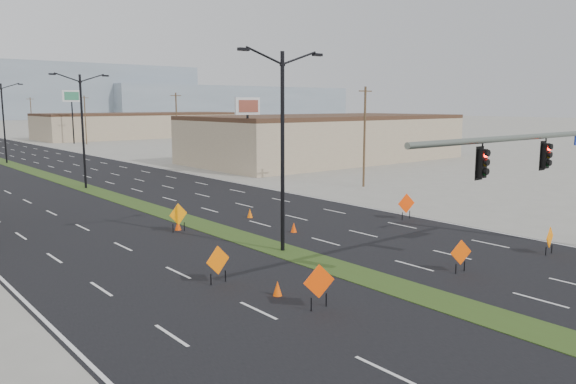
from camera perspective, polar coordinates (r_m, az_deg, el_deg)
ground at (r=21.42m, az=20.56°, el=-12.05°), size 600.00×600.00×0.00m
building_se_near at (r=75.34m, az=3.82°, el=5.33°), size 36.00×18.00×5.50m
building_se_far at (r=132.09m, az=-14.67°, el=6.49°), size 44.00×16.00×5.00m
mesa_east at (r=358.99m, az=-6.16°, el=9.13°), size 160.00×50.00×18.00m
signal_mast at (r=28.75m, az=26.22°, el=2.68°), size 16.30×0.60×8.00m
streetlight_0 at (r=28.02m, az=-0.56°, el=4.75°), size 5.15×0.24×10.02m
streetlight_1 at (r=52.79m, az=-20.14°, el=6.17°), size 5.15×0.24×10.02m
streetlight_2 at (r=79.73m, az=-26.93°, el=6.50°), size 5.15×0.24×10.02m
utility_pole_0 at (r=51.23m, az=7.78°, el=5.73°), size 1.60×0.20×9.00m
utility_pole_1 at (r=79.26m, az=-11.24°, el=6.75°), size 1.60×0.20×9.00m
utility_pole_2 at (r=111.31m, az=-19.89°, el=6.97°), size 1.60×0.20×9.00m
utility_pole_3 at (r=144.73m, az=-24.62°, el=7.02°), size 1.60×0.20×9.00m
construction_sign_0 at (r=23.75m, az=-7.13°, el=-7.03°), size 1.22×0.22×1.64m
construction_sign_1 at (r=20.76m, az=3.17°, el=-9.20°), size 1.25×0.34×1.71m
construction_sign_2 at (r=33.55m, az=-11.08°, el=-2.33°), size 1.27×0.29×1.71m
construction_sign_3 at (r=26.23m, az=17.15°, el=-6.00°), size 1.10×0.36×1.51m
construction_sign_4 at (r=30.96m, az=25.05°, el=-4.31°), size 1.05×0.24×1.41m
construction_sign_5 at (r=37.30m, az=11.93°, el=-1.22°), size 1.25×0.37×1.71m
cone_0 at (r=22.31m, az=-1.08°, el=-9.78°), size 0.46×0.46×0.61m
cone_1 at (r=32.94m, az=0.59°, el=-3.62°), size 0.44×0.44×0.61m
cone_2 at (r=37.20m, az=-3.89°, el=-2.17°), size 0.47×0.47×0.63m
cone_3 at (r=34.15m, az=-11.11°, el=-3.31°), size 0.41×0.41×0.64m
pole_sign_east_near at (r=58.40m, az=-4.13°, el=8.02°), size 2.66×0.94×8.13m
pole_sign_east_far at (r=114.33m, az=-21.13°, el=8.73°), size 3.29×0.77×10.04m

